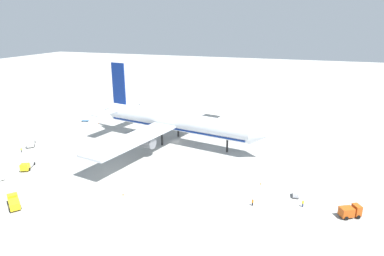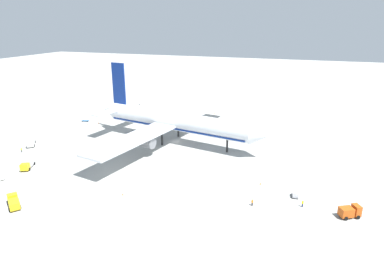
{
  "view_description": "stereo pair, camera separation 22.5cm",
  "coord_description": "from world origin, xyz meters",
  "px_view_note": "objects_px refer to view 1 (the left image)",
  "views": [
    {
      "loc": [
        43.61,
        -108.12,
        41.82
      ],
      "look_at": [
        5.59,
        0.39,
        5.73
      ],
      "focal_mm": 31.96,
      "sensor_mm": 36.0,
      "label": 1
    },
    {
      "loc": [
        43.82,
        -108.05,
        41.82
      ],
      "look_at": [
        5.59,
        0.39,
        5.73
      ],
      "focal_mm": 31.96,
      "sensor_mm": 36.0,
      "label": 2
    }
  ],
  "objects_px": {
    "baggage_cart_0": "(137,104)",
    "baggage_cart_2": "(85,121)",
    "ground_worker_0": "(303,203)",
    "ground_worker_1": "(253,202)",
    "traffic_cone_3": "(98,123)",
    "traffic_cone_4": "(123,194)",
    "traffic_cone_2": "(214,113)",
    "airliner": "(174,121)",
    "traffic_cone_1": "(87,124)",
    "baggage_cart_1": "(295,194)",
    "service_truck_5": "(28,164)",
    "service_truck_4": "(350,211)",
    "traffic_cone_0": "(260,183)",
    "service_truck_3": "(31,141)",
    "service_truck_0": "(14,202)",
    "ground_worker_2": "(21,150)"
  },
  "relations": [
    {
      "from": "baggage_cart_0",
      "to": "baggage_cart_2",
      "type": "xyz_separation_m",
      "value": [
        -6.9,
        -35.02,
        -0.46
      ]
    },
    {
      "from": "ground_worker_0",
      "to": "ground_worker_1",
      "type": "relative_size",
      "value": 1.05
    },
    {
      "from": "traffic_cone_3",
      "to": "ground_worker_1",
      "type": "bearing_deg",
      "value": -31.96
    },
    {
      "from": "baggage_cart_2",
      "to": "ground_worker_1",
      "type": "relative_size",
      "value": 2.18
    },
    {
      "from": "ground_worker_1",
      "to": "traffic_cone_4",
      "type": "xyz_separation_m",
      "value": [
        -31.57,
        -5.74,
        -0.55
      ]
    },
    {
      "from": "baggage_cart_0",
      "to": "traffic_cone_2",
      "type": "bearing_deg",
      "value": -6.02
    },
    {
      "from": "airliner",
      "to": "ground_worker_1",
      "type": "bearing_deg",
      "value": -45.96
    },
    {
      "from": "traffic_cone_1",
      "to": "traffic_cone_4",
      "type": "relative_size",
      "value": 1.0
    },
    {
      "from": "ground_worker_1",
      "to": "traffic_cone_3",
      "type": "relative_size",
      "value": 2.97
    },
    {
      "from": "baggage_cart_0",
      "to": "baggage_cart_2",
      "type": "relative_size",
      "value": 0.73
    },
    {
      "from": "baggage_cart_2",
      "to": "airliner",
      "type": "bearing_deg",
      "value": -13.38
    },
    {
      "from": "airliner",
      "to": "baggage_cart_1",
      "type": "height_order",
      "value": "airliner"
    },
    {
      "from": "service_truck_5",
      "to": "baggage_cart_0",
      "type": "relative_size",
      "value": 2.64
    },
    {
      "from": "baggage_cart_1",
      "to": "ground_worker_0",
      "type": "xyz_separation_m",
      "value": [
        1.94,
        -4.37,
        0.13
      ]
    },
    {
      "from": "service_truck_4",
      "to": "baggage_cart_2",
      "type": "relative_size",
      "value": 1.41
    },
    {
      "from": "traffic_cone_2",
      "to": "airliner",
      "type": "bearing_deg",
      "value": -94.83
    },
    {
      "from": "service_truck_5",
      "to": "baggage_cart_1",
      "type": "xyz_separation_m",
      "value": [
        76.12,
        8.15,
        -0.54
      ]
    },
    {
      "from": "service_truck_5",
      "to": "traffic_cone_0",
      "type": "xyz_separation_m",
      "value": [
        66.94,
        12.08,
        -1.01
      ]
    },
    {
      "from": "baggage_cart_2",
      "to": "traffic_cone_0",
      "type": "distance_m",
      "value": 88.53
    },
    {
      "from": "airliner",
      "to": "service_truck_3",
      "type": "xyz_separation_m",
      "value": [
        -46.0,
        -20.52,
        -6.04
      ]
    },
    {
      "from": "service_truck_0",
      "to": "ground_worker_0",
      "type": "relative_size",
      "value": 3.49
    },
    {
      "from": "service_truck_3",
      "to": "baggage_cart_2",
      "type": "distance_m",
      "value": 31.57
    },
    {
      "from": "service_truck_4",
      "to": "traffic_cone_4",
      "type": "bearing_deg",
      "value": -171.43
    },
    {
      "from": "traffic_cone_0",
      "to": "traffic_cone_1",
      "type": "bearing_deg",
      "value": 157.96
    },
    {
      "from": "traffic_cone_1",
      "to": "traffic_cone_3",
      "type": "xyz_separation_m",
      "value": [
        3.53,
        2.98,
        0.0
      ]
    },
    {
      "from": "service_truck_4",
      "to": "traffic_cone_2",
      "type": "height_order",
      "value": "service_truck_4"
    },
    {
      "from": "service_truck_3",
      "to": "ground_worker_1",
      "type": "xyz_separation_m",
      "value": [
        80.75,
        -15.4,
        -0.69
      ]
    },
    {
      "from": "service_truck_5",
      "to": "traffic_cone_4",
      "type": "relative_size",
      "value": 12.58
    },
    {
      "from": "baggage_cart_2",
      "to": "traffic_cone_1",
      "type": "xyz_separation_m",
      "value": [
        3.88,
        -3.97,
        0.01
      ]
    },
    {
      "from": "ground_worker_0",
      "to": "ground_worker_2",
      "type": "relative_size",
      "value": 1.06
    },
    {
      "from": "baggage_cart_1",
      "to": "service_truck_0",
      "type": "bearing_deg",
      "value": -156.64
    },
    {
      "from": "service_truck_4",
      "to": "ground_worker_0",
      "type": "distance_m",
      "value": 10.14
    },
    {
      "from": "traffic_cone_0",
      "to": "traffic_cone_1",
      "type": "height_order",
      "value": "same"
    },
    {
      "from": "service_truck_5",
      "to": "ground_worker_2",
      "type": "distance_m",
      "value": 14.99
    },
    {
      "from": "traffic_cone_3",
      "to": "ground_worker_0",
      "type": "bearing_deg",
      "value": -26.63
    },
    {
      "from": "service_truck_0",
      "to": "ground_worker_1",
      "type": "bearing_deg",
      "value": 19.88
    },
    {
      "from": "traffic_cone_1",
      "to": "ground_worker_0",
      "type": "bearing_deg",
      "value": -24.12
    },
    {
      "from": "service_truck_3",
      "to": "ground_worker_1",
      "type": "bearing_deg",
      "value": -10.8
    },
    {
      "from": "ground_worker_2",
      "to": "traffic_cone_2",
      "type": "height_order",
      "value": "ground_worker_2"
    },
    {
      "from": "service_truck_3",
      "to": "traffic_cone_2",
      "type": "relative_size",
      "value": 12.29
    },
    {
      "from": "traffic_cone_2",
      "to": "traffic_cone_1",
      "type": "bearing_deg",
      "value": -143.13
    },
    {
      "from": "traffic_cone_0",
      "to": "ground_worker_0",
      "type": "bearing_deg",
      "value": -36.74
    },
    {
      "from": "ground_worker_0",
      "to": "traffic_cone_0",
      "type": "xyz_separation_m",
      "value": [
        -11.12,
        8.3,
        -0.6
      ]
    },
    {
      "from": "service_truck_5",
      "to": "traffic_cone_2",
      "type": "distance_m",
      "value": 85.58
    },
    {
      "from": "service_truck_4",
      "to": "service_truck_5",
      "type": "relative_size",
      "value": 0.73
    },
    {
      "from": "baggage_cart_1",
      "to": "traffic_cone_4",
      "type": "bearing_deg",
      "value": -161.76
    },
    {
      "from": "traffic_cone_4",
      "to": "baggage_cart_0",
      "type": "bearing_deg",
      "value": 115.9
    },
    {
      "from": "service_truck_0",
      "to": "traffic_cone_0",
      "type": "bearing_deg",
      "value": 30.14
    },
    {
      "from": "service_truck_0",
      "to": "traffic_cone_1",
      "type": "height_order",
      "value": "service_truck_0"
    },
    {
      "from": "ground_worker_0",
      "to": "traffic_cone_3",
      "type": "height_order",
      "value": "ground_worker_0"
    }
  ]
}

